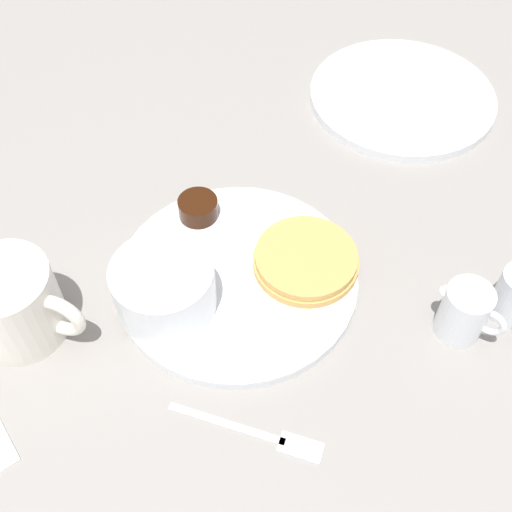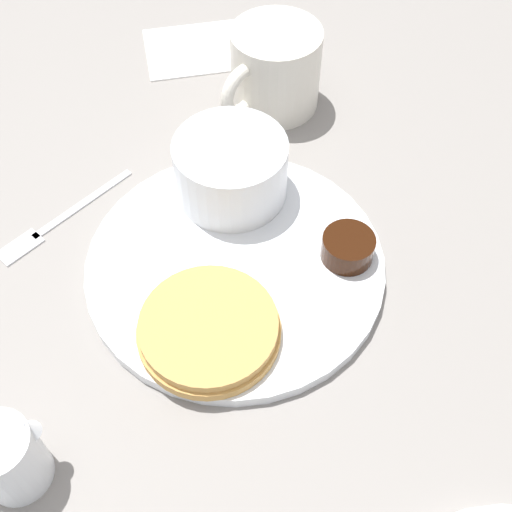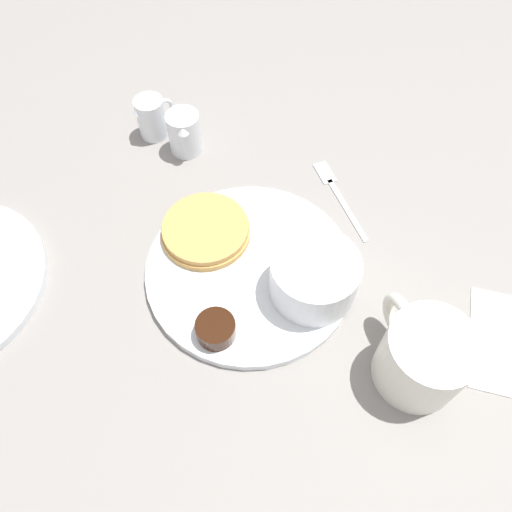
% 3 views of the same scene
% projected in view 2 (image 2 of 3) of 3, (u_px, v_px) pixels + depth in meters
% --- Properties ---
extents(ground_plane, '(4.00, 4.00, 0.00)m').
position_uv_depth(ground_plane, '(236.00, 269.00, 0.56)').
color(ground_plane, gray).
extents(plate, '(0.26, 0.26, 0.01)m').
position_uv_depth(plate, '(235.00, 265.00, 0.56)').
color(plate, white).
rests_on(plate, ground_plane).
extents(pancake_stack, '(0.11, 0.11, 0.02)m').
position_uv_depth(pancake_stack, '(209.00, 329.00, 0.50)').
color(pancake_stack, tan).
rests_on(pancake_stack, plate).
extents(bowl, '(0.10, 0.10, 0.06)m').
position_uv_depth(bowl, '(231.00, 168.00, 0.58)').
color(bowl, white).
rests_on(bowl, plate).
extents(syrup_cup, '(0.05, 0.05, 0.02)m').
position_uv_depth(syrup_cup, '(348.00, 248.00, 0.55)').
color(syrup_cup, black).
rests_on(syrup_cup, plate).
extents(butter_ramekin, '(0.05, 0.05, 0.04)m').
position_uv_depth(butter_ramekin, '(247.00, 169.00, 0.60)').
color(butter_ramekin, white).
rests_on(butter_ramekin, plate).
extents(coffee_mug, '(0.12, 0.09, 0.09)m').
position_uv_depth(coffee_mug, '(274.00, 70.00, 0.66)').
color(coffee_mug, silver).
rests_on(coffee_mug, ground_plane).
extents(creamer_pitcher_near, '(0.07, 0.05, 0.07)m').
position_uv_depth(creamer_pitcher_near, '(6.00, 459.00, 0.43)').
color(creamer_pitcher_near, white).
rests_on(creamer_pitcher_near, ground_plane).
extents(fork, '(0.14, 0.07, 0.00)m').
position_uv_depth(fork, '(52.00, 224.00, 0.59)').
color(fork, silver).
rests_on(fork, ground_plane).
extents(napkin, '(0.15, 0.12, 0.00)m').
position_uv_depth(napkin, '(202.00, 48.00, 0.75)').
color(napkin, white).
rests_on(napkin, ground_plane).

